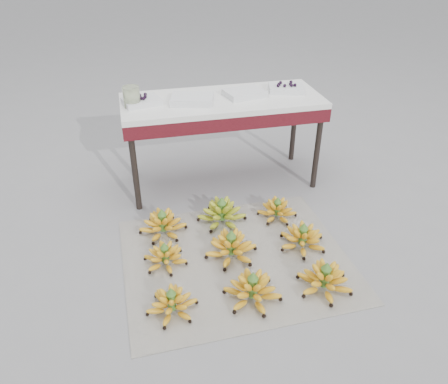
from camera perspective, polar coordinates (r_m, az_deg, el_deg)
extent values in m
plane|color=slate|center=(2.48, 3.18, -9.41)|extent=(60.00, 60.00, 0.00)
cube|color=silver|center=(2.51, 1.55, -8.76)|extent=(1.27, 1.08, 0.01)
ellipsoid|color=yellow|center=(2.21, -6.79, -14.51)|extent=(0.27, 0.27, 0.07)
ellipsoid|color=yellow|center=(2.19, -6.85, -13.92)|extent=(0.19, 0.19, 0.06)
ellipsoid|color=yellow|center=(2.17, -6.90, -13.36)|extent=(0.12, 0.12, 0.05)
cylinder|color=#3F6C25|center=(2.19, -6.85, -13.92)|extent=(0.04, 0.04, 0.10)
cone|color=#3F6C25|center=(2.14, -6.96, -12.71)|extent=(0.05, 0.05, 0.04)
ellipsoid|color=yellow|center=(2.25, 3.72, -12.94)|extent=(0.37, 0.37, 0.09)
ellipsoid|color=yellow|center=(2.23, 3.76, -12.25)|extent=(0.26, 0.26, 0.06)
ellipsoid|color=yellow|center=(2.20, 3.79, -11.58)|extent=(0.17, 0.17, 0.05)
cylinder|color=#3F6C25|center=(2.23, 3.76, -12.25)|extent=(0.05, 0.05, 0.12)
cone|color=#3F6C25|center=(2.18, 3.83, -10.82)|extent=(0.06, 0.06, 0.04)
ellipsoid|color=yellow|center=(2.36, 12.96, -11.39)|extent=(0.37, 0.37, 0.08)
ellipsoid|color=yellow|center=(2.34, 13.07, -10.73)|extent=(0.26, 0.26, 0.06)
ellipsoid|color=yellow|center=(2.31, 13.18, -10.08)|extent=(0.17, 0.17, 0.05)
cylinder|color=#3F6C25|center=(2.34, 13.07, -10.73)|extent=(0.05, 0.05, 0.12)
cone|color=#3F6C25|center=(2.29, 13.30, -9.35)|extent=(0.06, 0.06, 0.04)
ellipsoid|color=yellow|center=(2.47, -7.66, -8.62)|extent=(0.31, 0.31, 0.07)
ellipsoid|color=yellow|center=(2.45, -7.72, -8.05)|extent=(0.22, 0.22, 0.05)
ellipsoid|color=yellow|center=(2.43, -7.77, -7.52)|extent=(0.14, 0.14, 0.05)
cylinder|color=#3F6C25|center=(2.45, -7.72, -8.05)|extent=(0.04, 0.04, 0.10)
cone|color=#3F6C25|center=(2.41, -7.82, -6.90)|extent=(0.05, 0.05, 0.04)
ellipsoid|color=yellow|center=(2.50, 0.93, -7.53)|extent=(0.39, 0.39, 0.09)
ellipsoid|color=yellow|center=(2.47, 0.94, -6.84)|extent=(0.27, 0.27, 0.07)
ellipsoid|color=yellow|center=(2.45, 0.95, -6.18)|extent=(0.18, 0.18, 0.05)
cylinder|color=#3F6C25|center=(2.47, 0.94, -6.84)|extent=(0.05, 0.05, 0.12)
cone|color=#3F6C25|center=(2.43, 0.96, -5.43)|extent=(0.06, 0.06, 0.04)
ellipsoid|color=yellow|center=(2.61, 10.19, -6.27)|extent=(0.30, 0.30, 0.08)
ellipsoid|color=yellow|center=(2.59, 10.26, -5.65)|extent=(0.21, 0.21, 0.06)
ellipsoid|color=yellow|center=(2.57, 10.33, -5.05)|extent=(0.14, 0.14, 0.05)
cylinder|color=#3F6C25|center=(2.59, 10.26, -5.65)|extent=(0.04, 0.04, 0.11)
cone|color=#3F6C25|center=(2.54, 10.41, -4.37)|extent=(0.05, 0.05, 0.04)
ellipsoid|color=yellow|center=(2.70, -7.96, -4.53)|extent=(0.35, 0.35, 0.08)
ellipsoid|color=yellow|center=(2.68, -8.02, -3.89)|extent=(0.25, 0.25, 0.06)
ellipsoid|color=yellow|center=(2.66, -8.07, -3.28)|extent=(0.16, 0.16, 0.05)
cylinder|color=#3F6C25|center=(2.68, -8.02, -3.89)|extent=(0.05, 0.05, 0.12)
cone|color=#3F6C25|center=(2.63, -8.14, -2.59)|extent=(0.05, 0.05, 0.04)
ellipsoid|color=olive|center=(2.76, -0.29, -3.13)|extent=(0.37, 0.37, 0.09)
ellipsoid|color=olive|center=(2.74, -0.29, -2.45)|extent=(0.26, 0.26, 0.07)
ellipsoid|color=olive|center=(2.72, -0.29, -1.81)|extent=(0.17, 0.17, 0.06)
cylinder|color=#3F6C25|center=(2.74, -0.29, -2.45)|extent=(0.05, 0.05, 0.12)
cone|color=#3F6C25|center=(2.70, -0.30, -1.08)|extent=(0.06, 0.06, 0.04)
ellipsoid|color=yellow|center=(2.83, 6.93, -2.62)|extent=(0.33, 0.33, 0.07)
ellipsoid|color=yellow|center=(2.81, 6.97, -2.09)|extent=(0.23, 0.23, 0.05)
ellipsoid|color=yellow|center=(2.80, 7.01, -1.57)|extent=(0.15, 0.15, 0.05)
cylinder|color=#3F6C25|center=(2.81, 6.97, -2.09)|extent=(0.04, 0.04, 0.10)
cone|color=#3F6C25|center=(2.78, 7.05, -0.99)|extent=(0.05, 0.05, 0.04)
cylinder|color=black|center=(2.82, -11.59, 3.00)|extent=(0.04, 0.04, 0.60)
cylinder|color=black|center=(3.09, 12.09, 5.53)|extent=(0.04, 0.04, 0.60)
cylinder|color=black|center=(3.22, -12.04, 6.70)|extent=(0.04, 0.04, 0.60)
cylinder|color=black|center=(3.45, 9.14, 8.75)|extent=(0.04, 0.04, 0.60)
cube|color=#5B111B|center=(2.98, -0.24, 10.72)|extent=(1.33, 0.53, 0.09)
cube|color=silver|center=(2.96, -0.24, 11.85)|extent=(1.33, 0.53, 0.04)
cube|color=silver|center=(2.89, -10.70, 11.55)|extent=(0.26, 0.22, 0.04)
sphere|color=black|center=(2.87, -10.83, 11.98)|extent=(0.02, 0.02, 0.02)
sphere|color=black|center=(2.90, -11.11, 12.18)|extent=(0.02, 0.02, 0.02)
sphere|color=black|center=(2.85, -10.45, 11.92)|extent=(0.02, 0.02, 0.02)
sphere|color=black|center=(2.88, -10.26, 12.15)|extent=(0.02, 0.02, 0.02)
sphere|color=black|center=(2.86, -11.20, 11.89)|extent=(0.02, 0.02, 0.02)
sphere|color=black|center=(2.88, -11.37, 12.02)|extent=(0.02, 0.02, 0.02)
sphere|color=black|center=(2.93, -10.24, 12.45)|extent=(0.02, 0.02, 0.02)
sphere|color=black|center=(2.92, -10.96, 12.32)|extent=(0.02, 0.02, 0.02)
cube|color=silver|center=(2.88, -4.15, 11.98)|extent=(0.31, 0.26, 0.04)
cube|color=silver|center=(2.99, 2.69, 12.77)|extent=(0.29, 0.23, 0.04)
cube|color=silver|center=(3.11, 8.15, 13.23)|extent=(0.27, 0.22, 0.04)
sphere|color=black|center=(3.08, 8.80, 13.61)|extent=(0.02, 0.02, 0.02)
sphere|color=black|center=(3.09, 9.25, 13.63)|extent=(0.02, 0.02, 0.02)
sphere|color=black|center=(3.15, 8.74, 14.02)|extent=(0.02, 0.02, 0.02)
sphere|color=black|center=(3.09, 7.20, 13.79)|extent=(0.02, 0.02, 0.02)
sphere|color=black|center=(3.13, 7.40, 13.99)|extent=(0.02, 0.02, 0.02)
sphere|color=black|center=(3.11, 8.67, 13.78)|extent=(0.02, 0.02, 0.02)
sphere|color=black|center=(3.07, 7.93, 13.61)|extent=(0.02, 0.02, 0.02)
sphere|color=black|center=(3.07, 7.09, 13.64)|extent=(0.02, 0.02, 0.02)
cylinder|color=beige|center=(2.84, -11.97, 12.06)|extent=(0.12, 0.12, 0.13)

